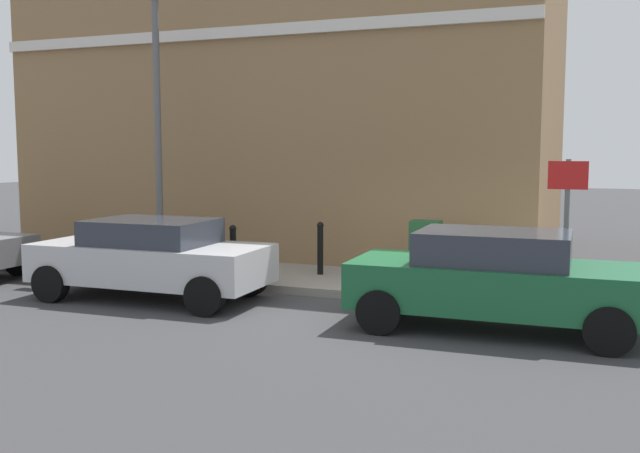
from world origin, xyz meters
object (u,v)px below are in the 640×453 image
at_px(utility_cabinet, 426,254).
at_px(street_sign, 567,210).
at_px(bollard_far_kerb, 233,250).
at_px(car_silver, 151,257).
at_px(car_green, 495,278).
at_px(bollard_near_cabinet, 320,246).
at_px(lamppost, 158,115).

bearing_deg(utility_cabinet, street_sign, -112.70).
relative_size(utility_cabinet, bollard_far_kerb, 1.11).
bearing_deg(car_silver, car_green, 178.55).
bearing_deg(car_green, street_sign, -121.89).
height_order(utility_cabinet, street_sign, street_sign).
bearing_deg(bollard_far_kerb, bollard_near_cabinet, -49.27).
relative_size(car_green, street_sign, 1.80).
xyz_separation_m(street_sign, lamppost, (0.85, 8.10, 1.64)).
xyz_separation_m(car_green, car_silver, (0.01, 5.85, -0.02)).
xyz_separation_m(car_silver, bollard_near_cabinet, (2.59, -2.13, -0.04)).
distance_m(bollard_far_kerb, street_sign, 5.99).
distance_m(car_silver, bollard_near_cabinet, 3.36).
xyz_separation_m(car_silver, lamppost, (2.30, 1.37, 2.56)).
xyz_separation_m(car_silver, utility_cabinet, (2.49, -4.25, -0.06)).
bearing_deg(utility_cabinet, bollard_near_cabinet, 87.30).
bearing_deg(lamppost, street_sign, -95.96).
height_order(bollard_far_kerb, street_sign, street_sign).
height_order(car_green, bollard_far_kerb, car_green).
bearing_deg(street_sign, car_silver, 102.23).
bearing_deg(utility_cabinet, car_silver, 120.38).
relative_size(car_silver, bollard_near_cabinet, 3.97).
height_order(street_sign, lamppost, lamppost).
bearing_deg(bollard_far_kerb, lamppost, 68.81).
distance_m(utility_cabinet, street_sign, 2.86).
distance_m(bollard_near_cabinet, lamppost, 4.37).
relative_size(utility_cabinet, street_sign, 0.50).
relative_size(car_silver, street_sign, 1.79).
distance_m(bollard_near_cabinet, bollard_far_kerb, 1.74).
bearing_deg(car_silver, bollard_near_cabinet, -130.73).
bearing_deg(bollard_near_cabinet, street_sign, -103.86).
bearing_deg(utility_cabinet, bollard_far_kerb, 106.73).
distance_m(car_silver, bollard_far_kerb, 1.67).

